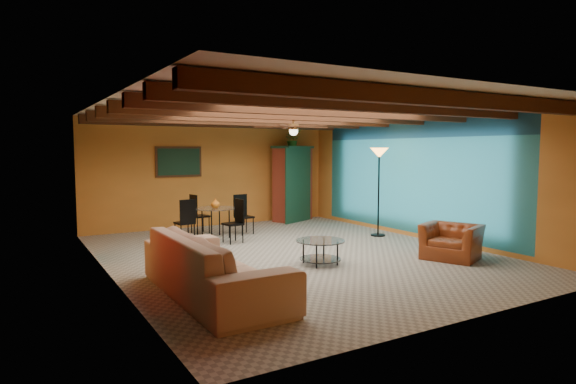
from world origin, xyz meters
TOP-DOWN VIEW (x-y plane):
  - room at (0.00, 0.11)m, footprint 6.52×8.01m
  - sofa at (-2.24, -1.67)m, footprint 1.14×2.84m
  - armchair at (2.24, -1.75)m, footprint 1.14×1.21m
  - coffee_table at (-0.02, -0.92)m, footprint 0.85×0.85m
  - dining_table at (-0.61, 2.32)m, footprint 1.97×1.97m
  - armoire at (2.20, 3.70)m, footprint 1.26×0.98m
  - floor_lamp at (2.65, 0.69)m, footprint 0.48×0.48m
  - ceiling_fan at (0.00, 0.00)m, footprint 1.50×1.50m
  - painting at (-0.90, 3.96)m, footprint 1.05×0.03m
  - potted_plant at (2.20, 3.70)m, footprint 0.51×0.47m
  - vase at (-0.61, 2.32)m, footprint 0.22×0.22m

SIDE VIEW (x-z plane):
  - coffee_table at x=-0.02m, z-range 0.00..0.43m
  - armchair at x=2.24m, z-range 0.00..0.62m
  - sofa at x=-2.24m, z-range 0.00..0.83m
  - dining_table at x=-0.61m, z-range 0.00..0.92m
  - armoire at x=2.20m, z-range 0.00..1.98m
  - floor_lamp at x=2.65m, z-range 0.00..2.00m
  - vase at x=-0.61m, z-range 0.92..1.13m
  - painting at x=-0.90m, z-range 1.32..1.97m
  - potted_plant at x=2.20m, z-range 1.98..2.47m
  - ceiling_fan at x=0.00m, z-range 2.14..2.58m
  - room at x=0.00m, z-range 1.01..3.72m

